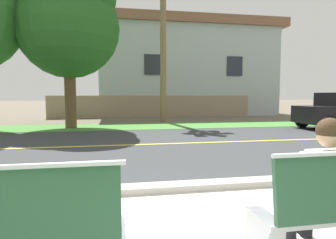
# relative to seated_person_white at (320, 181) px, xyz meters

# --- Properties ---
(ground_plane) EXTENTS (140.00, 140.00, 0.00)m
(ground_plane) POSITION_rel_seated_person_white_xyz_m (-1.19, 7.58, -0.68)
(ground_plane) COLOR #665B4C
(curb_edge) EXTENTS (44.00, 0.30, 0.11)m
(curb_edge) POSITION_rel_seated_person_white_xyz_m (-1.19, 1.93, -0.62)
(curb_edge) COLOR #ADA89E
(curb_edge) RESTS_ON ground_plane
(street_asphalt) EXTENTS (52.00, 8.00, 0.01)m
(street_asphalt) POSITION_rel_seated_person_white_xyz_m (-1.19, 6.08, -0.67)
(street_asphalt) COLOR #383A3D
(street_asphalt) RESTS_ON ground_plane
(road_centre_line) EXTENTS (48.00, 0.14, 0.01)m
(road_centre_line) POSITION_rel_seated_person_white_xyz_m (-1.19, 6.08, -0.67)
(road_centre_line) COLOR #E0CC4C
(road_centre_line) RESTS_ON ground_plane
(far_verge_grass) EXTENTS (48.00, 2.80, 0.02)m
(far_verge_grass) POSITION_rel_seated_person_white_xyz_m (-1.19, 11.02, -0.67)
(far_verge_grass) COLOR #478438
(far_verge_grass) RESTS_ON ground_plane
(seated_person_white) EXTENTS (0.52, 0.68, 1.25)m
(seated_person_white) POSITION_rel_seated_person_white_xyz_m (0.00, 0.00, 0.00)
(seated_person_white) COLOR black
(seated_person_white) RESTS_ON ground_plane
(shade_tree_left) EXTENTS (4.33, 4.33, 7.14)m
(shade_tree_left) POSITION_rel_seated_person_white_xyz_m (-3.54, 10.92, 3.96)
(shade_tree_left) COLOR brown
(shade_tree_left) RESTS_ON ground_plane
(garden_wall) EXTENTS (13.00, 0.36, 1.40)m
(garden_wall) POSITION_rel_seated_person_white_xyz_m (0.64, 16.43, 0.02)
(garden_wall) COLOR gray
(garden_wall) RESTS_ON ground_plane
(house_across_street) EXTENTS (13.33, 6.91, 6.73)m
(house_across_street) POSITION_rel_seated_person_white_xyz_m (3.43, 19.63, 2.73)
(house_across_street) COLOR #A3ADB2
(house_across_street) RESTS_ON ground_plane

